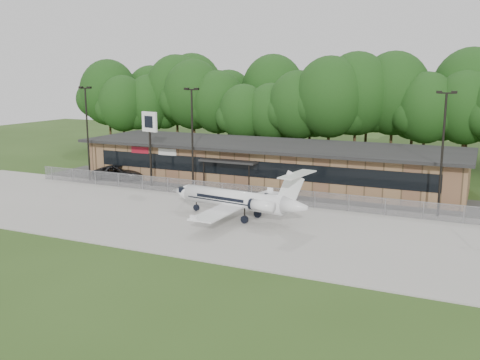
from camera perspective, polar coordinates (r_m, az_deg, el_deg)
The scene contains 12 objects.
ground at distance 37.45m, azimuth -10.93°, elevation -6.88°, with size 160.00×160.00×0.00m, color #2A4217.
apron at distance 43.88m, azimuth -4.84°, elevation -3.96°, with size 64.00×18.00×0.08m, color #9E9B93.
parking_lot at distance 53.88m, azimuth 1.20°, elevation -1.07°, with size 50.00×9.00×0.06m, color #383835.
terminal at distance 57.51m, azimuth 2.98°, elevation 1.87°, with size 41.00×11.65×4.30m.
fence at distance 49.73m, azimuth -0.87°, elevation -1.24°, with size 46.00×0.04×1.52m.
treeline at distance 73.93m, azimuth 8.30°, elevation 8.00°, with size 72.00×12.00×15.00m, color #183912, non-canonical shape.
light_pole_left at distance 60.03m, azimuth -15.99°, elevation 5.51°, with size 1.55×0.30×10.23m.
light_pole_mid at distance 52.51m, azimuth -5.12°, elevation 5.14°, with size 1.55×0.30×10.23m.
light_pole_right at distance 45.69m, azimuth 20.82°, elevation 3.54°, with size 1.55×0.30×10.23m.
business_jet at distance 42.81m, azimuth -0.12°, elevation -2.21°, with size 12.97×11.61×4.36m.
suv at distance 60.57m, azimuth -12.81°, elevation 0.75°, with size 2.62×5.69×1.58m, color #2C2C2E.
pole_sign at distance 55.50m, azimuth -9.61°, elevation 5.31°, with size 2.03×0.71×7.76m.
Camera 1 is at (21.06, -28.75, 11.50)m, focal length 40.00 mm.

